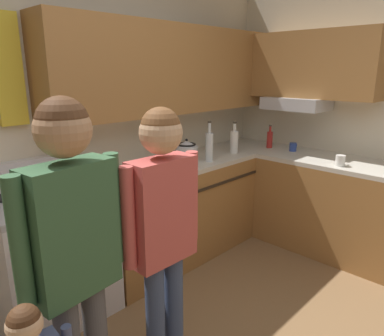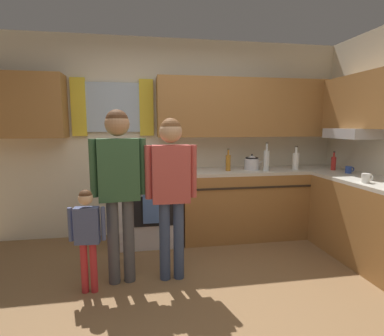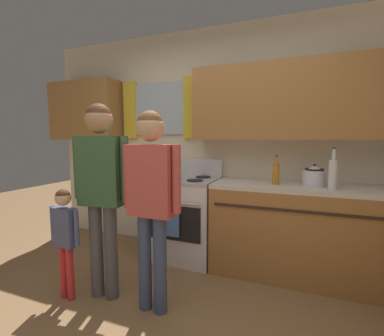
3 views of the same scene
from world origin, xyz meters
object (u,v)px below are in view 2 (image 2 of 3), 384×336
at_px(bottle_oil_amber, 228,162).
at_px(bottle_tall_clear, 266,160).
at_px(bottle_milk_white, 296,161).
at_px(bottle_sauce_red, 333,163).
at_px(small_child, 87,229).
at_px(adult_holding_child, 119,176).
at_px(stove_oven, 151,206).
at_px(adult_in_plaid, 171,180).
at_px(mug_ceramic_white, 366,178).
at_px(stovetop_kettle, 252,162).
at_px(mug_cobalt_blue, 349,170).

bearing_deg(bottle_oil_amber, bottle_tall_clear, -12.42).
bearing_deg(bottle_tall_clear, bottle_milk_white, 6.30).
distance_m(bottle_sauce_red, small_child, 3.10).
distance_m(bottle_tall_clear, adult_holding_child, 1.95).
bearing_deg(stove_oven, bottle_milk_white, -3.77).
bearing_deg(adult_holding_child, stove_oven, 72.60).
height_order(bottle_oil_amber, bottle_milk_white, bottle_milk_white).
xyz_separation_m(bottle_tall_clear, adult_in_plaid, (-1.30, -0.83, -0.07)).
distance_m(bottle_oil_amber, small_child, 1.94).
xyz_separation_m(bottle_oil_amber, mug_ceramic_white, (1.14, -1.03, -0.06)).
distance_m(mug_ceramic_white, adult_holding_child, 2.45).
distance_m(bottle_oil_amber, stovetop_kettle, 0.34).
height_order(bottle_tall_clear, bottle_milk_white, bottle_tall_clear).
relative_size(bottle_milk_white, small_child, 0.34).
relative_size(bottle_tall_clear, mug_ceramic_white, 2.92).
height_order(bottle_sauce_red, mug_ceramic_white, bottle_sauce_red).
height_order(bottle_tall_clear, stovetop_kettle, bottle_tall_clear).
height_order(bottle_sauce_red, small_child, bottle_sauce_red).
height_order(bottle_milk_white, adult_holding_child, adult_holding_child).
height_order(bottle_milk_white, stovetop_kettle, bottle_milk_white).
distance_m(bottle_tall_clear, bottle_sauce_red, 0.90).
bearing_deg(adult_holding_child, mug_ceramic_white, -2.63).
height_order(bottle_oil_amber, bottle_tall_clear, bottle_tall_clear).
bearing_deg(adult_in_plaid, mug_ceramic_white, -2.82).
distance_m(bottle_oil_amber, mug_ceramic_white, 1.54).
relative_size(stovetop_kettle, small_child, 0.29).
distance_m(stove_oven, stovetop_kettle, 1.43).
bearing_deg(small_child, stove_oven, 62.59).
height_order(bottle_sauce_red, adult_in_plaid, adult_in_plaid).
bearing_deg(bottle_tall_clear, adult_in_plaid, -147.44).
bearing_deg(bottle_milk_white, stove_oven, 176.23).
bearing_deg(bottle_sauce_red, adult_holding_child, -164.44).
bearing_deg(stovetop_kettle, bottle_tall_clear, -48.77).
height_order(bottle_sauce_red, stovetop_kettle, bottle_sauce_red).
bearing_deg(stovetop_kettle, mug_cobalt_blue, -25.04).
height_order(adult_holding_child, small_child, adult_holding_child).
bearing_deg(stovetop_kettle, small_child, -149.97).
bearing_deg(mug_ceramic_white, small_child, -179.46).
bearing_deg(bottle_oil_amber, bottle_milk_white, -3.60).
relative_size(stove_oven, stovetop_kettle, 4.02).
relative_size(stove_oven, adult_in_plaid, 0.71).
relative_size(stove_oven, bottle_sauce_red, 4.48).
bearing_deg(bottle_milk_white, bottle_sauce_red, -14.34).
distance_m(stove_oven, small_child, 1.27).
bearing_deg(mug_cobalt_blue, bottle_tall_clear, 159.78).
bearing_deg(bottle_sauce_red, bottle_tall_clear, 175.43).
bearing_deg(adult_holding_child, mug_cobalt_blue, 10.04).
xyz_separation_m(mug_cobalt_blue, adult_in_plaid, (-2.22, -0.49, 0.03)).
relative_size(bottle_sauce_red, stovetop_kettle, 0.90).
distance_m(mug_cobalt_blue, adult_in_plaid, 2.27).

